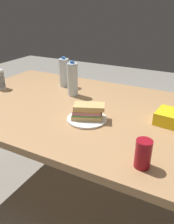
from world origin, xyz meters
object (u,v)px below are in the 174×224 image
Objects in this scene: dining_table at (89,118)px; water_bottle_tall at (64,73)px; water_bottle_spare at (73,80)px; sandwich at (88,111)px; soda_can_red at (143,154)px; paper_plate at (87,119)px.

dining_table is 8.08× the size of water_bottle_tall.
dining_table is 7.62× the size of water_bottle_spare.
dining_table is 9.42× the size of sandwich.
soda_can_red reaches higher than sandwich.
water_bottle_tall is at bearing 134.87° from sandwich.
water_bottle_tall reaches higher than sandwich.
sandwich is at bearing -64.71° from dining_table.
soda_can_red is 0.49× the size of water_bottle_spare.
paper_plate is 0.63m from water_bottle_tall.
water_bottle_tall is (-0.37, 0.29, 0.19)m from dining_table.
sandwich is 0.46m from soda_can_red.
sandwich is at bearing 145.75° from soda_can_red.
sandwich is at bearing -47.15° from water_bottle_spare.
dining_table is 0.51m from water_bottle_tall.
sandwich is 1.64× the size of soda_can_red.
sandwich is 0.63m from water_bottle_tall.
soda_can_red is at bearing -34.25° from sandwich.
water_bottle_tall is at bearing 139.51° from soda_can_red.
paper_plate is 1.13× the size of sandwich.
dining_table is 8.33× the size of paper_plate.
dining_table is at bearing -35.67° from water_bottle_spare.
water_bottle_spare reaches higher than soda_can_red.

